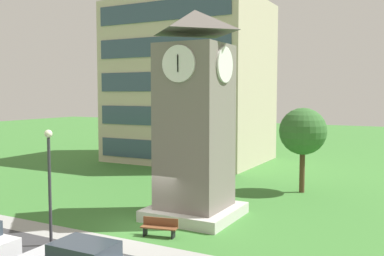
{
  "coord_description": "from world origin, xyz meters",
  "views": [
    {
      "loc": [
        12.55,
        -18.35,
        6.91
      ],
      "look_at": [
        0.7,
        3.9,
        4.91
      ],
      "focal_mm": 40.87,
      "sensor_mm": 36.0,
      "label": 1
    }
  ],
  "objects_px": {
    "park_bench": "(160,227)",
    "tree_by_building": "(303,132)",
    "clock_tower": "(195,126)",
    "street_lamp": "(49,173)"
  },
  "relations": [
    {
      "from": "clock_tower",
      "to": "tree_by_building",
      "type": "relative_size",
      "value": 1.93
    },
    {
      "from": "park_bench",
      "to": "clock_tower",
      "type": "bearing_deg",
      "value": 90.52
    },
    {
      "from": "clock_tower",
      "to": "park_bench",
      "type": "xyz_separation_m",
      "value": [
        0.03,
        -3.74,
        -4.68
      ]
    },
    {
      "from": "clock_tower",
      "to": "park_bench",
      "type": "height_order",
      "value": "clock_tower"
    },
    {
      "from": "street_lamp",
      "to": "tree_by_building",
      "type": "xyz_separation_m",
      "value": [
        7.4,
        16.11,
        0.93
      ]
    },
    {
      "from": "clock_tower",
      "to": "park_bench",
      "type": "relative_size",
      "value": 6.13
    },
    {
      "from": "street_lamp",
      "to": "tree_by_building",
      "type": "height_order",
      "value": "tree_by_building"
    },
    {
      "from": "clock_tower",
      "to": "tree_by_building",
      "type": "height_order",
      "value": "clock_tower"
    },
    {
      "from": "street_lamp",
      "to": "tree_by_building",
      "type": "relative_size",
      "value": 0.89
    },
    {
      "from": "park_bench",
      "to": "tree_by_building",
      "type": "distance_m",
      "value": 13.76
    }
  ]
}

